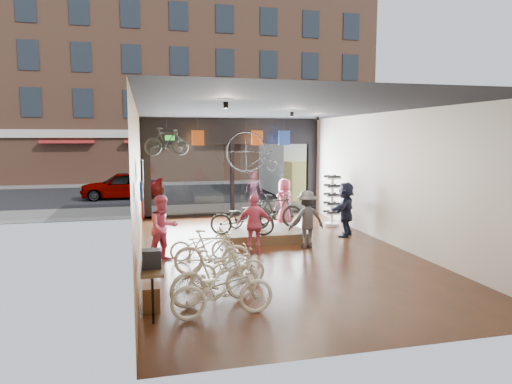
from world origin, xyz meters
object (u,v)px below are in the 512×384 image
object	(u,v)px
floor_bike_2	(228,267)
customer_1	(163,228)
floor_bike_1	(216,276)
hung_bike	(167,142)
display_bike_left	(242,218)
customer_5	(346,209)
sunglasses_rack	(332,200)
floor_bike_0	(223,290)
display_bike_right	(250,213)
customer_3	(307,219)
display_platform	(263,234)
floor_bike_4	(201,245)
display_bike_mid	(276,211)
floor_bike_3	(212,252)
street_car	(123,185)
customer_2	(255,224)
customer_4	(285,201)
box_truck	(297,170)
penny_farthing	(254,153)

from	to	relation	value
floor_bike_2	customer_1	bearing A→B (deg)	21.03
floor_bike_1	hung_bike	distance (m)	8.14
display_bike_left	customer_1	size ratio (longest dim) A/B	1.11
customer_1	hung_bike	size ratio (longest dim) A/B	1.05
display_bike_left	customer_5	size ratio (longest dim) A/B	1.08
sunglasses_rack	floor_bike_0	bearing A→B (deg)	-115.31
display_bike_left	hung_bike	world-z (taller)	hung_bike
display_bike_right	customer_1	size ratio (longest dim) A/B	0.98
customer_3	customer_5	world-z (taller)	customer_5
customer_3	customer_5	xyz separation A→B (m)	(1.71, 1.15, 0.05)
display_platform	sunglasses_rack	world-z (taller)	sunglasses_rack
floor_bike_0	customer_1	world-z (taller)	customer_1
floor_bike_4	display_bike_mid	world-z (taller)	display_bike_mid
floor_bike_3	display_bike_mid	xyz separation A→B (m)	(2.43, 3.27, 0.32)
floor_bike_2	hung_bike	world-z (taller)	hung_bike
display_bike_right	customer_1	bearing A→B (deg)	107.67
display_bike_mid	display_bike_right	distance (m)	0.85
sunglasses_rack	floor_bike_2	bearing A→B (deg)	-119.89
street_car	customer_2	size ratio (longest dim) A/B	2.54
floor_bike_4	floor_bike_0	bearing A→B (deg)	-177.57
hung_bike	customer_4	bearing A→B (deg)	-112.92
box_truck	customer_1	xyz separation A→B (m)	(-7.32, -11.36, -0.56)
customer_1	customer_3	size ratio (longest dim) A/B	1.03
floor_bike_0	display_platform	size ratio (longest dim) A/B	0.75
floor_bike_0	display_bike_mid	world-z (taller)	display_bike_mid
street_car	box_truck	bearing A→B (deg)	83.56
floor_bike_0	floor_bike_2	distance (m)	1.59
box_truck	floor_bike_2	world-z (taller)	box_truck
street_car	box_truck	size ratio (longest dim) A/B	0.57
box_truck	floor_bike_2	bearing A→B (deg)	-114.09
street_car	customer_5	world-z (taller)	customer_5
floor_bike_2	penny_farthing	distance (m)	7.89
display_bike_right	floor_bike_1	bearing A→B (deg)	138.24
display_bike_mid	customer_3	bearing A→B (deg)	-170.43
floor_bike_2	display_bike_mid	bearing A→B (deg)	-34.85
display_platform	customer_3	size ratio (longest dim) A/B	1.50
floor_bike_2	customer_4	xyz separation A→B (m)	(3.16, 6.30, 0.39)
floor_bike_4	display_platform	xyz separation A→B (m)	(2.10, 1.99, -0.26)
floor_bike_4	sunglasses_rack	size ratio (longest dim) A/B	0.87
box_truck	customer_5	world-z (taller)	box_truck
street_car	floor_bike_4	xyz separation A→B (m)	(2.45, -12.56, -0.28)
display_platform	floor_bike_0	bearing A→B (deg)	-111.07
floor_bike_2	customer_5	world-z (taller)	customer_5
floor_bike_3	display_bike_right	size ratio (longest dim) A/B	1.06
customer_4	floor_bike_1	bearing A→B (deg)	42.38
customer_3	floor_bike_3	bearing A→B (deg)	29.76
customer_1	hung_bike	bearing A→B (deg)	58.04
floor_bike_4	customer_2	distance (m)	1.55
floor_bike_3	penny_farthing	xyz separation A→B (m)	(2.48, 6.37, 1.98)
floor_bike_4	display_bike_left	bearing A→B (deg)	-40.57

